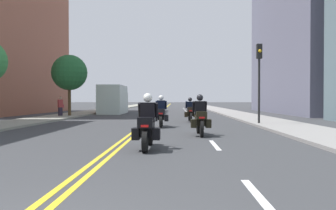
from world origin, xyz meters
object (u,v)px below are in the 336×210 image
(motorcycle_3, at_px, (190,112))
(parked_truck, at_px, (114,101))
(traffic_light_near, at_px, (259,69))
(motorcycle_2, at_px, (161,114))
(motorcycle_1, at_px, (200,119))
(pedestrian_0, at_px, (60,107))
(street_tree_0, at_px, (69,73))
(motorcycle_0, at_px, (147,127))

(motorcycle_3, bearing_deg, parked_truck, 117.00)
(parked_truck, bearing_deg, motorcycle_3, -61.45)
(motorcycle_3, distance_m, traffic_light_near, 5.30)
(motorcycle_2, height_order, traffic_light_near, traffic_light_near)
(motorcycle_1, xyz_separation_m, parked_truck, (-7.23, 21.84, 0.61))
(motorcycle_1, bearing_deg, traffic_light_near, 56.31)
(traffic_light_near, distance_m, pedestrian_0, 16.45)
(street_tree_0, bearing_deg, motorcycle_3, -31.91)
(traffic_light_near, xyz_separation_m, street_tree_0, (-13.16, 8.86, 0.48))
(motorcycle_2, relative_size, traffic_light_near, 0.49)
(motorcycle_0, distance_m, parked_truck, 26.30)
(traffic_light_near, bearing_deg, motorcycle_2, -164.97)
(motorcycle_3, distance_m, street_tree_0, 11.57)
(motorcycle_3, distance_m, pedestrian_0, 11.64)
(motorcycle_0, distance_m, motorcycle_1, 4.25)
(motorcycle_0, relative_size, motorcycle_2, 1.02)
(motorcycle_1, xyz_separation_m, street_tree_0, (-9.54, 14.54, 2.91))
(traffic_light_near, bearing_deg, motorcycle_0, -119.39)
(street_tree_0, bearing_deg, motorcycle_2, -52.75)
(motorcycle_0, xyz_separation_m, motorcycle_2, (0.05, 8.12, 0.01))
(motorcycle_2, bearing_deg, motorcycle_3, 68.24)
(motorcycle_0, bearing_deg, street_tree_0, 113.64)
(motorcycle_1, distance_m, parked_truck, 23.02)
(street_tree_0, bearing_deg, motorcycle_0, -67.10)
(motorcycle_2, bearing_deg, traffic_light_near, 14.14)
(motorcycle_2, bearing_deg, street_tree_0, 126.36)
(traffic_light_near, xyz_separation_m, parked_truck, (-10.85, 16.17, -1.82))
(motorcycle_0, relative_size, parked_truck, 0.34)
(parked_truck, bearing_deg, street_tree_0, -107.53)
(traffic_light_near, bearing_deg, pedestrian_0, 148.04)
(motorcycle_1, distance_m, pedestrian_0, 17.57)
(motorcycle_0, xyz_separation_m, street_tree_0, (-7.78, 18.41, 2.94))
(motorcycle_0, height_order, motorcycle_3, motorcycle_0)
(motorcycle_2, relative_size, pedestrian_0, 1.33)
(motorcycle_1, bearing_deg, street_tree_0, 122.08)
(parked_truck, bearing_deg, traffic_light_near, -56.13)
(street_tree_0, bearing_deg, parked_truck, 72.47)
(motorcycle_0, bearing_deg, motorcycle_3, 82.90)
(motorcycle_3, bearing_deg, motorcycle_0, -99.38)
(motorcycle_1, bearing_deg, motorcycle_2, 110.72)
(pedestrian_0, bearing_deg, street_tree_0, -29.17)
(motorcycle_0, xyz_separation_m, traffic_light_near, (5.38, 9.55, 2.45))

